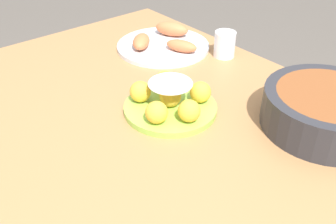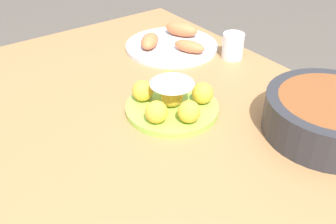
{
  "view_description": "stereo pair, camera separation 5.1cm",
  "coord_description": "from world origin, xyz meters",
  "px_view_note": "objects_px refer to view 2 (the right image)",
  "views": [
    {
      "loc": [
        0.56,
        -0.45,
        1.31
      ],
      "look_at": [
        -0.05,
        0.05,
        0.78
      ],
      "focal_mm": 42.0,
      "sensor_mm": 36.0,
      "label": 1
    },
    {
      "loc": [
        0.59,
        -0.41,
        1.31
      ],
      "look_at": [
        -0.05,
        0.05,
        0.78
      ],
      "focal_mm": 42.0,
      "sensor_mm": 36.0,
      "label": 2
    }
  ],
  "objects_px": {
    "cup_far": "(233,46)",
    "seafood_platter": "(172,43)",
    "cake_plate": "(172,100)",
    "dining_table": "(164,168)",
    "serving_bowl": "(330,115)"
  },
  "relations": [
    {
      "from": "serving_bowl",
      "to": "cup_far",
      "type": "height_order",
      "value": "serving_bowl"
    },
    {
      "from": "dining_table",
      "to": "serving_bowl",
      "type": "height_order",
      "value": "serving_bowl"
    },
    {
      "from": "serving_bowl",
      "to": "seafood_platter",
      "type": "relative_size",
      "value": 0.98
    },
    {
      "from": "seafood_platter",
      "to": "dining_table",
      "type": "bearing_deg",
      "value": -38.64
    },
    {
      "from": "cake_plate",
      "to": "cup_far",
      "type": "relative_size",
      "value": 2.9
    },
    {
      "from": "seafood_platter",
      "to": "serving_bowl",
      "type": "bearing_deg",
      "value": 1.15
    },
    {
      "from": "serving_bowl",
      "to": "cup_far",
      "type": "xyz_separation_m",
      "value": [
        -0.43,
        0.1,
        -0.01
      ]
    },
    {
      "from": "dining_table",
      "to": "cup_far",
      "type": "xyz_separation_m",
      "value": [
        -0.23,
        0.44,
        0.12
      ]
    },
    {
      "from": "cup_far",
      "to": "seafood_platter",
      "type": "bearing_deg",
      "value": -147.98
    },
    {
      "from": "seafood_platter",
      "to": "cup_far",
      "type": "xyz_separation_m",
      "value": [
        0.18,
        0.11,
        0.02
      ]
    },
    {
      "from": "dining_table",
      "to": "seafood_platter",
      "type": "xyz_separation_m",
      "value": [
        -0.41,
        0.33,
        0.1
      ]
    },
    {
      "from": "cake_plate",
      "to": "seafood_platter",
      "type": "relative_size",
      "value": 0.77
    },
    {
      "from": "cake_plate",
      "to": "serving_bowl",
      "type": "xyz_separation_m",
      "value": [
        0.29,
        0.25,
        0.02
      ]
    },
    {
      "from": "dining_table",
      "to": "serving_bowl",
      "type": "xyz_separation_m",
      "value": [
        0.2,
        0.34,
        0.13
      ]
    },
    {
      "from": "cup_far",
      "to": "cake_plate",
      "type": "bearing_deg",
      "value": -68.25
    }
  ]
}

